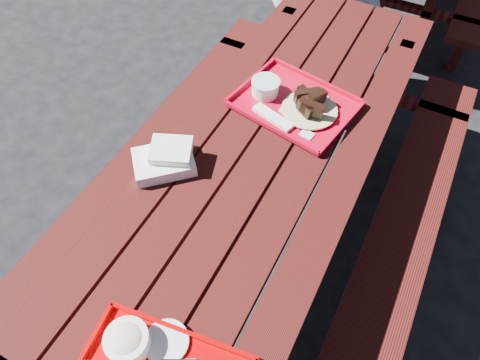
# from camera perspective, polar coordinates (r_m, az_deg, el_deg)

# --- Properties ---
(ground) EXTENTS (60.00, 60.00, 0.00)m
(ground) POSITION_cam_1_polar(r_m,az_deg,el_deg) (2.20, 1.84, -10.09)
(ground) COLOR black
(ground) RESTS_ON ground
(picnic_table_near) EXTENTS (1.41, 2.40, 0.75)m
(picnic_table_near) POSITION_cam_1_polar(r_m,az_deg,el_deg) (1.72, 2.32, -1.64)
(picnic_table_near) COLOR #45120D
(picnic_table_near) RESTS_ON ground
(far_tray) EXTENTS (0.51, 0.43, 0.08)m
(far_tray) POSITION_cam_1_polar(r_m,az_deg,el_deg) (1.76, 6.94, 10.26)
(far_tray) COLOR #B8051F
(far_tray) RESTS_ON picnic_table_near
(white_cloth) EXTENTS (0.26, 0.26, 0.09)m
(white_cloth) POSITION_cam_1_polar(r_m,az_deg,el_deg) (1.55, -9.83, 2.81)
(white_cloth) COLOR white
(white_cloth) RESTS_ON picnic_table_near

